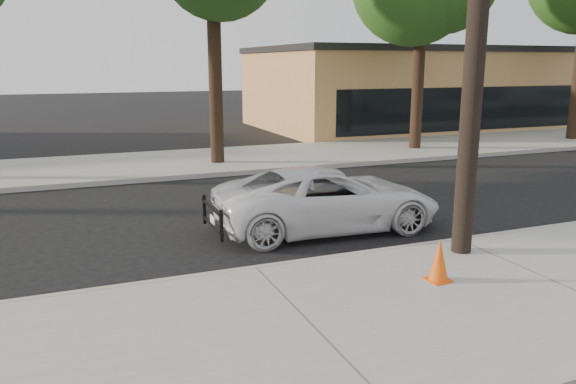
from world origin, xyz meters
The scene contains 7 objects.
ground centered at (0.00, 0.00, 0.00)m, with size 120.00×120.00×0.00m, color black.
near_sidewalk centered at (0.00, -4.30, 0.07)m, with size 90.00×4.40×0.15m, color gray.
far_sidewalk centered at (0.00, 8.50, 0.07)m, with size 90.00×5.00×0.15m, color gray.
curb_near centered at (0.00, -2.10, 0.07)m, with size 90.00×0.12×0.16m, color #9E9B93.
building_main centered at (16.00, 16.00, 2.00)m, with size 18.00×10.00×4.00m, color #AB7947.
police_cruiser centered at (2.24, -0.14, 0.65)m, with size 2.15×4.67×1.30m, color white.
traffic_cone centered at (2.39, -3.69, 0.47)m, with size 0.36×0.36×0.66m.
Camera 1 is at (-2.70, -10.26, 3.36)m, focal length 35.00 mm.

